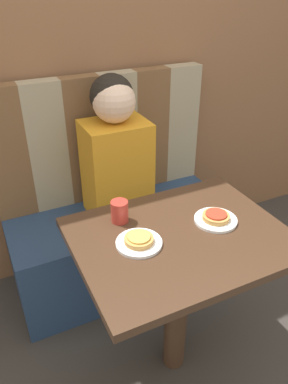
{
  "coord_description": "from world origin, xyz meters",
  "views": [
    {
      "loc": [
        -0.63,
        -0.97,
        1.63
      ],
      "look_at": [
        0.0,
        0.33,
        0.78
      ],
      "focal_mm": 35.0,
      "sensor_mm": 36.0,
      "label": 1
    }
  ],
  "objects": [
    {
      "name": "ground_plane",
      "position": [
        0.0,
        0.0,
        0.0
      ],
      "size": [
        12.0,
        12.0,
        0.0
      ],
      "primitive_type": "plane",
      "color": "#38332D"
    },
    {
      "name": "booth_seat",
      "position": [
        0.0,
        0.65,
        0.24
      ],
      "size": [
        1.21,
        0.52,
        0.48
      ],
      "color": "navy",
      "rests_on": "ground_plane"
    },
    {
      "name": "drinking_cup",
      "position": [
        -0.18,
        0.19,
        0.81
      ],
      "size": [
        0.07,
        0.07,
        0.09
      ],
      "color": "#B23328",
      "rests_on": "dining_table"
    },
    {
      "name": "booth_backrest",
      "position": [
        -0.0,
        0.87,
        0.83
      ],
      "size": [
        1.21,
        0.09,
        0.7
      ],
      "color": "brown",
      "rests_on": "booth_seat"
    },
    {
      "name": "plate_right",
      "position": [
        0.17,
        0.02,
        0.77
      ],
      "size": [
        0.17,
        0.17,
        0.01
      ],
      "color": "white",
      "rests_on": "dining_table"
    },
    {
      "name": "person",
      "position": [
        0.0,
        0.66,
        0.85
      ],
      "size": [
        0.32,
        0.26,
        0.74
      ],
      "color": "orange",
      "rests_on": "booth_seat"
    },
    {
      "name": "wall_back",
      "position": [
        0.0,
        0.97,
        1.3
      ],
      "size": [
        7.0,
        0.05,
        2.6
      ],
      "color": "brown",
      "rests_on": "ground_plane"
    },
    {
      "name": "plate_left",
      "position": [
        -0.17,
        0.02,
        0.77
      ],
      "size": [
        0.17,
        0.17,
        0.01
      ],
      "color": "white",
      "rests_on": "dining_table"
    },
    {
      "name": "pizza_left",
      "position": [
        -0.17,
        0.02,
        0.79
      ],
      "size": [
        0.11,
        0.11,
        0.03
      ],
      "color": "#C68E47",
      "rests_on": "plate_left"
    },
    {
      "name": "dining_table",
      "position": [
        0.0,
        0.0,
        0.64
      ],
      "size": [
        0.81,
        0.64,
        0.76
      ],
      "color": "#422B1C",
      "rests_on": "ground_plane"
    },
    {
      "name": "pizza_right",
      "position": [
        0.17,
        0.02,
        0.79
      ],
      "size": [
        0.11,
        0.11,
        0.03
      ],
      "color": "#C68E47",
      "rests_on": "plate_right"
    }
  ]
}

